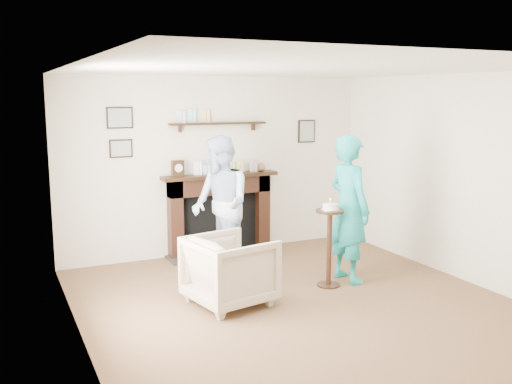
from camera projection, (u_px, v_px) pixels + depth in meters
ground at (304, 308)px, 6.07m from camera, size 5.00×5.00×0.00m
room_shell at (275, 151)px, 6.41m from camera, size 4.54×5.02×2.52m
armchair at (230, 304)px, 6.20m from camera, size 0.97×0.95×0.76m
man at (221, 271)px, 7.36m from camera, size 0.70×0.88×1.75m
woman at (347, 280)px, 6.99m from camera, size 0.47×0.68×1.78m
pedestal_table at (330, 232)px, 6.68m from camera, size 0.33×0.33×1.06m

